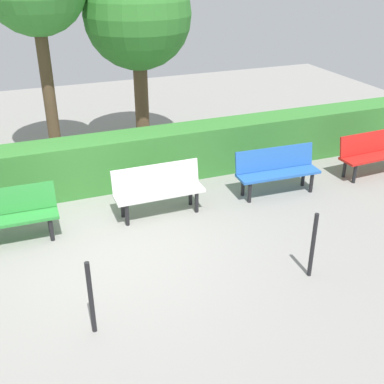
{
  "coord_description": "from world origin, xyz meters",
  "views": [
    {
      "loc": [
        1.06,
        6.14,
        4.12
      ],
      "look_at": [
        -1.52,
        -0.44,
        0.55
      ],
      "focal_mm": 44.72,
      "sensor_mm": 36.0,
      "label": 1
    }
  ],
  "objects": [
    {
      "name": "hedge_row",
      "position": [
        -1.05,
        -2.27,
        0.5
      ],
      "size": [
        17.19,
        0.71,
        1.01
      ],
      "primitive_type": "cube",
      "color": "#387F33",
      "rests_on": "ground_plane"
    },
    {
      "name": "ground_plane",
      "position": [
        0.0,
        0.0,
        0.0
      ],
      "size": [
        21.19,
        21.19,
        0.0
      ],
      "primitive_type": "plane",
      "color": "gray"
    },
    {
      "name": "bench_green",
      "position": [
        1.37,
        -0.91,
        0.48
      ],
      "size": [
        1.51,
        0.49,
        0.86
      ],
      "rotation": [
        0.0,
        0.0,
        -0.02
      ],
      "color": "#2D8C38",
      "rests_on": "ground_plane"
    },
    {
      "name": "bench_white",
      "position": [
        -1.08,
        -0.93,
        0.48
      ],
      "size": [
        1.55,
        0.46,
        0.86
      ],
      "rotation": [
        0.0,
        0.0,
        -0.0
      ],
      "color": "white",
      "rests_on": "ground_plane"
    },
    {
      "name": "railing_post_mid",
      "position": [
        -2.51,
        1.6,
        0.5
      ],
      "size": [
        0.06,
        0.06,
        1.0
      ],
      "primitive_type": "cylinder",
      "color": "black",
      "rests_on": "ground_plane"
    },
    {
      "name": "tree_near",
      "position": [
        -1.74,
        -4.16,
        2.9
      ],
      "size": [
        2.29,
        2.29,
        4.08
      ],
      "color": "brown",
      "rests_on": "ground_plane"
    },
    {
      "name": "railing_post_far",
      "position": [
        0.55,
        1.6,
        0.5
      ],
      "size": [
        0.06,
        0.06,
        1.0
      ],
      "primitive_type": "cylinder",
      "color": "black",
      "rests_on": "ground_plane"
    },
    {
      "name": "bench_red",
      "position": [
        -5.67,
        -0.92,
        0.48
      ],
      "size": [
        1.58,
        0.53,
        0.86
      ],
      "rotation": [
        0.0,
        0.0,
        0.05
      ],
      "color": "red",
      "rests_on": "ground_plane"
    },
    {
      "name": "bench_blue",
      "position": [
        -3.4,
        -0.88,
        0.48
      ],
      "size": [
        1.6,
        0.52,
        0.86
      ],
      "rotation": [
        0.0,
        0.0,
        -0.04
      ],
      "color": "blue",
      "rests_on": "ground_plane"
    }
  ]
}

